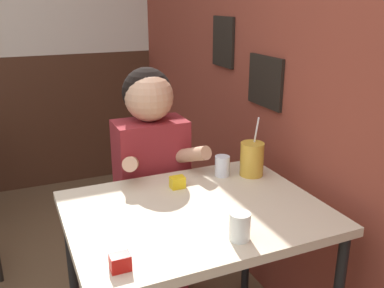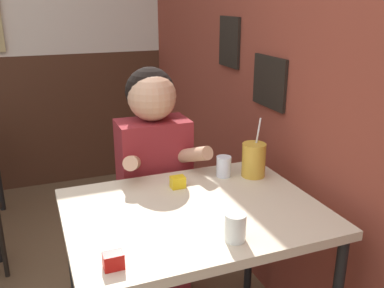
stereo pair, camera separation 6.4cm
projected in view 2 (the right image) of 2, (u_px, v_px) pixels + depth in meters
The scene contains 8 objects.
brick_wall_right at pixel (230, 31), 2.48m from camera, with size 0.08×4.65×2.70m.
main_table at pixel (194, 226), 1.65m from camera, with size 0.96×0.74×0.77m.
person_seated at pixel (154, 180), 2.11m from camera, with size 0.42×0.42×1.23m.
cocktail_pitcher at pixel (254, 160), 1.90m from camera, with size 0.11×0.11×0.27m.
glass_near_pitcher at pixel (224, 166), 1.91m from camera, with size 0.07×0.07×0.09m.
glass_center at pixel (235, 227), 1.40m from camera, with size 0.07×0.07×0.10m.
condiment_ketchup at pixel (113, 261), 1.26m from camera, with size 0.06×0.04×0.05m.
condiment_mustard at pixel (178, 182), 1.80m from camera, with size 0.06×0.04×0.05m.
Camera 2 is at (0.18, -0.98, 1.53)m, focal length 40.00 mm.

